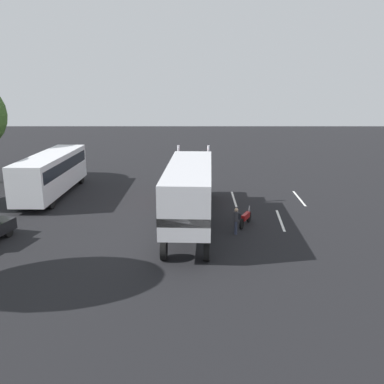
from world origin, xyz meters
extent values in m
plane|color=black|center=(0.00, 0.00, 0.00)|extent=(120.00, 120.00, 0.00)
cube|color=silver|center=(0.21, -3.50, 0.01)|extent=(4.40, 0.23, 0.01)
cube|color=silver|center=(-4.99, -6.09, 0.01)|extent=(4.40, 0.57, 0.01)
cube|color=silver|center=(0.44, -8.74, 0.01)|extent=(4.40, 0.32, 0.01)
cube|color=#B21919|center=(0.88, -0.37, 1.70)|extent=(1.91, 2.58, 1.20)
cube|color=#B21919|center=(-0.72, -0.30, 2.20)|extent=(1.51, 2.56, 2.20)
cube|color=silver|center=(1.82, -0.41, 1.70)|extent=(0.17, 2.10, 1.08)
cube|color=black|center=(0.88, -0.37, 1.76)|extent=(1.91, 2.62, 0.36)
cylinder|color=silver|center=(-1.22, 0.83, 2.80)|extent=(0.18, 0.18, 3.40)
cylinder|color=silver|center=(-1.32, -1.37, 2.80)|extent=(0.18, 0.18, 3.40)
cube|color=silver|center=(-7.06, -0.01, 2.75)|extent=(10.61, 3.07, 2.80)
cube|color=black|center=(-7.06, -0.01, 2.33)|extent=(10.61, 3.11, 0.44)
cylinder|color=silver|center=(-0.24, 0.98, 0.95)|extent=(1.33, 0.70, 0.64)
cylinder|color=black|center=(1.23, 0.72, 0.55)|extent=(1.11, 0.35, 1.10)
cylinder|color=black|center=(1.13, -1.48, 0.55)|extent=(1.11, 0.35, 1.10)
cylinder|color=black|center=(-1.07, 0.82, 0.55)|extent=(1.11, 0.35, 1.10)
cylinder|color=black|center=(-1.17, -1.38, 0.55)|extent=(1.11, 0.35, 1.10)
cylinder|color=black|center=(-6.01, 1.04, 0.55)|extent=(1.11, 0.35, 1.10)
cylinder|color=black|center=(-6.11, -1.16, 0.55)|extent=(1.11, 0.35, 1.10)
cylinder|color=black|center=(-11.26, 1.28, 0.55)|extent=(1.11, 0.35, 1.10)
cylinder|color=black|center=(-11.36, -0.92, 0.55)|extent=(1.11, 0.35, 1.10)
cylinder|color=#2D3347|center=(-7.60, -2.82, 0.41)|extent=(0.18, 0.18, 0.82)
cylinder|color=#2D3347|center=(-7.45, -2.83, 0.41)|extent=(0.18, 0.18, 0.82)
cylinder|color=#333338|center=(-7.52, -2.82, 1.11)|extent=(0.34, 0.34, 0.58)
sphere|color=tan|center=(-7.52, -2.82, 1.51)|extent=(0.23, 0.23, 0.23)
cube|color=black|center=(-7.54, -3.02, 1.14)|extent=(0.27, 0.18, 0.36)
cube|color=silver|center=(1.34, 11.21, 1.95)|extent=(11.03, 2.67, 2.90)
cube|color=black|center=(1.34, 11.21, 2.53)|extent=(10.37, 2.71, 0.90)
cylinder|color=black|center=(5.45, 12.29, 0.50)|extent=(1.00, 0.29, 1.00)
cylinder|color=black|center=(5.42, 10.04, 0.50)|extent=(1.00, 0.29, 1.00)
cylinder|color=black|center=(-2.35, 12.37, 0.50)|extent=(1.00, 0.29, 1.00)
cylinder|color=black|center=(-2.38, 10.12, 0.50)|extent=(1.00, 0.29, 1.00)
cylinder|color=black|center=(-8.04, 10.75, 0.32)|extent=(0.67, 0.36, 0.64)
cylinder|color=black|center=(-5.33, -3.93, 0.33)|extent=(0.64, 0.38, 0.66)
cylinder|color=black|center=(-6.64, -3.30, 0.33)|extent=(0.64, 0.38, 0.66)
cube|color=maroon|center=(-5.99, -3.61, 0.61)|extent=(1.10, 0.69, 0.36)
cylinder|color=silver|center=(-5.42, -3.89, 0.78)|extent=(0.29, 0.19, 0.69)
camera|label=1|loc=(-30.39, -0.19, 8.68)|focal=37.46mm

